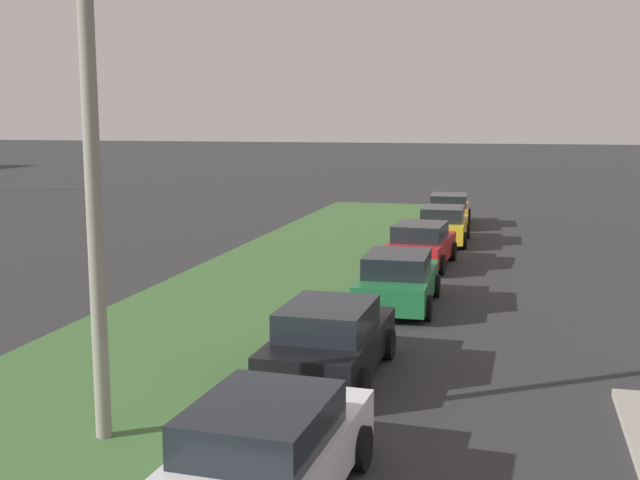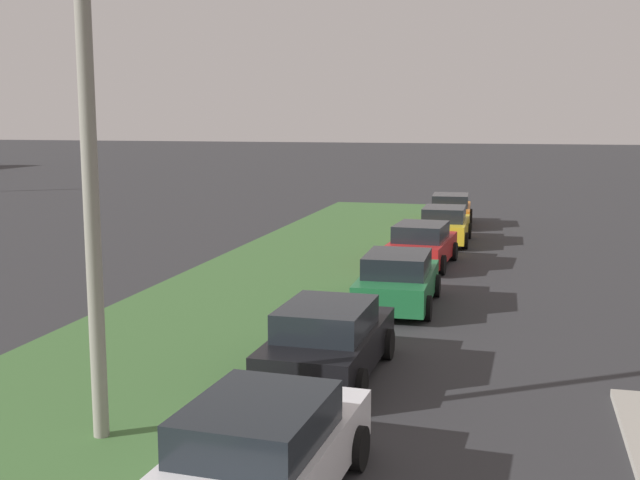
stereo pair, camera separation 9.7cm
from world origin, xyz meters
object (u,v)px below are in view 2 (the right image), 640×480
(parked_car_white, at_px, (262,453))
(streetlight, at_px, (110,160))
(parked_car_green, at_px, (398,280))
(parked_car_orange, at_px, (450,210))
(parked_car_yellow, at_px, (444,225))
(parked_car_red, at_px, (421,245))
(parked_car_black, at_px, (328,341))

(parked_car_white, distance_m, streetlight, 4.72)
(parked_car_green, relative_size, streetlight, 0.58)
(parked_car_green, bearing_deg, parked_car_orange, -0.99)
(parked_car_orange, xyz_separation_m, streetlight, (-26.52, 2.59, 3.67))
(parked_car_white, distance_m, parked_car_orange, 27.76)
(parked_car_yellow, distance_m, parked_car_orange, 5.31)
(parked_car_red, bearing_deg, parked_car_yellow, 0.26)
(parked_car_white, bearing_deg, parked_car_green, 2.96)
(parked_car_green, xyz_separation_m, streetlight, (-10.03, 2.70, 3.67))
(parked_car_green, bearing_deg, streetlight, 163.56)
(parked_car_green, xyz_separation_m, parked_car_orange, (16.49, 0.11, 0.00))
(parked_car_black, xyz_separation_m, parked_car_orange, (22.50, -0.31, 0.00))
(parked_car_orange, bearing_deg, parked_car_yellow, 179.26)
(parked_car_black, xyz_separation_m, parked_car_green, (6.01, -0.42, 0.00))
(parked_car_red, height_order, streetlight, streetlight)
(parked_car_orange, relative_size, streetlight, 0.59)
(parked_car_black, bearing_deg, parked_car_red, -0.39)
(parked_car_red, bearing_deg, parked_car_green, -175.71)
(parked_car_green, bearing_deg, parked_car_red, -0.17)
(parked_car_red, distance_m, parked_car_yellow, 5.21)
(parked_car_red, relative_size, streetlight, 0.59)
(parked_car_black, bearing_deg, streetlight, 151.43)
(parked_car_yellow, distance_m, streetlight, 21.72)
(parked_car_yellow, xyz_separation_m, streetlight, (-21.22, 2.83, 3.67))
(parked_car_white, height_order, parked_car_green, same)
(parked_car_orange, bearing_deg, parked_car_red, 176.58)
(parked_car_green, bearing_deg, parked_car_black, 174.64)
(parked_car_yellow, bearing_deg, streetlight, 171.25)
(parked_car_black, relative_size, parked_car_green, 1.00)
(parked_car_yellow, height_order, streetlight, streetlight)
(streetlight, bearing_deg, parked_car_green, -15.07)
(parked_car_black, distance_m, streetlight, 5.90)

